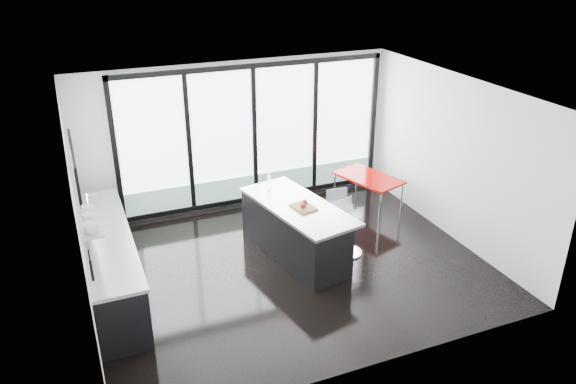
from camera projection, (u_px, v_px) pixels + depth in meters
name	position (u px, v px, depth m)	size (l,w,h in m)	color
floor	(289.00, 266.00, 8.96)	(6.00, 5.00, 0.00)	black
ceiling	(290.00, 94.00, 7.80)	(6.00, 5.00, 0.00)	white
wall_back	(253.00, 141.00, 10.60)	(6.00, 0.09, 2.80)	silver
wall_front	(375.00, 269.00, 6.28)	(6.00, 0.00, 2.80)	silver
wall_left	(77.00, 201.00, 7.51)	(0.26, 5.00, 2.80)	silver
wall_right	(454.00, 158.00, 9.42)	(0.00, 5.00, 2.80)	silver
counter_cabinets	(110.00, 262.00, 8.18)	(0.69, 3.24, 1.36)	black
island	(294.00, 230.00, 9.09)	(1.33, 2.33, 1.17)	black
bar_stool_near	(349.00, 234.00, 9.17)	(0.45, 0.45, 0.72)	silver
bar_stool_far	(340.00, 226.00, 9.39)	(0.48, 0.48, 0.76)	silver
red_table	(368.00, 193.00, 10.70)	(0.72, 1.26, 0.67)	#A70804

